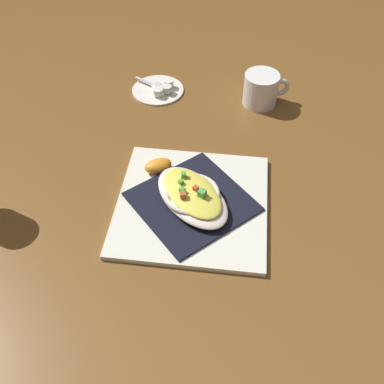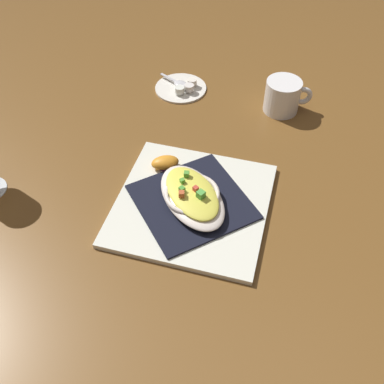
{
  "view_description": "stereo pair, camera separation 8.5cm",
  "coord_description": "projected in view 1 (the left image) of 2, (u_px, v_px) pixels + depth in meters",
  "views": [
    {
      "loc": [
        -0.57,
        -0.03,
        0.67
      ],
      "look_at": [
        0.0,
        0.0,
        0.04
      ],
      "focal_mm": 41.55,
      "sensor_mm": 36.0,
      "label": 1
    },
    {
      "loc": [
        -0.56,
        -0.12,
        0.67
      ],
      "look_at": [
        0.0,
        0.0,
        0.04
      ],
      "focal_mm": 41.55,
      "sensor_mm": 36.0,
      "label": 2
    }
  ],
  "objects": [
    {
      "name": "creamer_cup_0",
      "position": [
        158.0,
        92.0,
        1.11
      ],
      "size": [
        0.02,
        0.02,
        0.02
      ],
      "primitive_type": "cylinder",
      "color": "white",
      "rests_on": "creamer_saucer"
    },
    {
      "name": "square_plate",
      "position": [
        192.0,
        204.0,
        0.87
      ],
      "size": [
        0.31,
        0.31,
        0.01
      ],
      "primitive_type": "cube",
      "rotation": [
        0.0,
        0.0,
        -0.07
      ],
      "color": "white",
      "rests_on": "ground_plane"
    },
    {
      "name": "creamer_saucer",
      "position": [
        158.0,
        89.0,
        1.14
      ],
      "size": [
        0.13,
        0.13,
        0.01
      ],
      "primitive_type": "cylinder",
      "color": "white",
      "rests_on": "ground_plane"
    },
    {
      "name": "ground_plane",
      "position": [
        192.0,
        206.0,
        0.88
      ],
      "size": [
        2.6,
        2.6,
        0.0
      ],
      "primitive_type": "plane",
      "color": "brown"
    },
    {
      "name": "coffee_mug",
      "position": [
        261.0,
        91.0,
        1.08
      ],
      "size": [
        0.08,
        0.11,
        0.08
      ],
      "color": "white",
      "rests_on": "ground_plane"
    },
    {
      "name": "folded_napkin",
      "position": [
        192.0,
        202.0,
        0.87
      ],
      "size": [
        0.28,
        0.28,
        0.0
      ],
      "primitive_type": "cube",
      "rotation": [
        0.0,
        0.0,
        0.69
      ],
      "color": "black",
      "rests_on": "square_plate"
    },
    {
      "name": "orange_garnish",
      "position": [
        158.0,
        166.0,
        0.92
      ],
      "size": [
        0.06,
        0.07,
        0.03
      ],
      "color": "#5C2A63",
      "rests_on": "square_plate"
    },
    {
      "name": "creamer_cup_2",
      "position": [
        169.0,
        83.0,
        1.14
      ],
      "size": [
        0.02,
        0.02,
        0.02
      ],
      "primitive_type": "cylinder",
      "color": "white",
      "rests_on": "creamer_saucer"
    },
    {
      "name": "creamer_cup_1",
      "position": [
        167.0,
        89.0,
        1.12
      ],
      "size": [
        0.02,
        0.02,
        0.02
      ],
      "primitive_type": "cylinder",
      "color": "silver",
      "rests_on": "creamer_saucer"
    },
    {
      "name": "spoon",
      "position": [
        157.0,
        86.0,
        1.13
      ],
      "size": [
        0.06,
        0.09,
        0.01
      ],
      "color": "silver",
      "rests_on": "creamer_saucer"
    },
    {
      "name": "gratin_dish",
      "position": [
        192.0,
        195.0,
        0.85
      ],
      "size": [
        0.21,
        0.19,
        0.05
      ],
      "color": "silver",
      "rests_on": "folded_napkin"
    }
  ]
}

